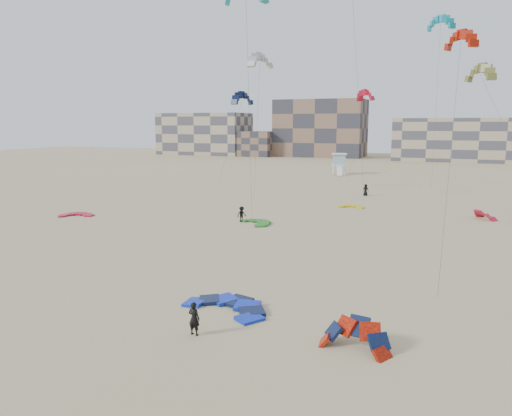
% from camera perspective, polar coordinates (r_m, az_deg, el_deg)
% --- Properties ---
extents(ground, '(320.00, 320.00, 0.00)m').
position_cam_1_polar(ground, '(28.96, -6.05, -11.51)').
color(ground, tan).
rests_on(ground, ground).
extents(kite_ground_blue, '(5.77, 5.94, 0.83)m').
position_cam_1_polar(kite_ground_blue, '(29.00, -3.34, -11.44)').
color(kite_ground_blue, '#191FF3').
rests_on(kite_ground_blue, ground).
extents(kite_ground_orange, '(3.81, 3.81, 3.35)m').
position_cam_1_polar(kite_ground_orange, '(24.67, 11.17, -15.53)').
color(kite_ground_orange, '#F51F03').
rests_on(kite_ground_orange, ground).
extents(kite_ground_red, '(4.83, 4.92, 0.63)m').
position_cam_1_polar(kite_ground_red, '(60.68, -19.84, -0.85)').
color(kite_ground_red, red).
rests_on(kite_ground_red, ground).
extents(kite_ground_green, '(5.38, 5.41, 0.65)m').
position_cam_1_polar(kite_ground_green, '(52.71, -0.00, -1.79)').
color(kite_ground_green, '#1C8217').
rests_on(kite_ground_green, ground).
extents(kite_ground_red_far, '(4.12, 4.06, 2.87)m').
position_cam_1_polar(kite_ground_red_far, '(60.80, 24.64, -1.14)').
color(kite_ground_red_far, red).
rests_on(kite_ground_red_far, ground).
extents(kite_ground_yellow, '(3.20, 3.35, 0.55)m').
position_cam_1_polar(kite_ground_yellow, '(64.01, 10.78, 0.07)').
color(kite_ground_yellow, gold).
rests_on(kite_ground_yellow, ground).
extents(kitesurfer_main, '(0.65, 0.44, 1.71)m').
position_cam_1_polar(kitesurfer_main, '(25.54, -7.09, -12.43)').
color(kitesurfer_main, black).
rests_on(kitesurfer_main, ground).
extents(kitesurfer_c, '(1.16, 1.25, 1.69)m').
position_cam_1_polar(kitesurfer_c, '(53.41, -1.65, -0.72)').
color(kitesurfer_c, black).
rests_on(kitesurfer_c, ground).
extents(kitesurfer_e, '(0.96, 0.76, 1.73)m').
position_cam_1_polar(kitesurfer_e, '(74.68, 12.42, 2.03)').
color(kitesurfer_e, black).
rests_on(kitesurfer_e, ground).
extents(kite_fly_orange, '(4.80, 30.85, 18.72)m').
position_cam_1_polar(kite_fly_orange, '(56.98, 22.37, 17.18)').
color(kite_fly_orange, '#F51F03').
rests_on(kite_fly_orange, ground).
extents(kite_fly_grey, '(5.08, 7.89, 18.85)m').
position_cam_1_polar(kite_fly_grey, '(67.23, 0.46, 16.34)').
color(kite_fly_grey, silver).
rests_on(kite_fly_grey, ground).
extents(kite_fly_olive, '(9.17, 5.44, 15.54)m').
position_cam_1_polar(kite_fly_olive, '(57.10, 24.27, 13.75)').
color(kite_fly_olive, olive).
rests_on(kite_fly_olive, ground).
extents(kite_fly_navy, '(7.04, 4.83, 14.27)m').
position_cam_1_polar(kite_fly_navy, '(76.01, -1.58, 12.28)').
color(kite_fly_navy, '#0E183F').
rests_on(kite_fly_navy, ground).
extents(kite_fly_teal_b, '(5.07, 4.91, 25.01)m').
position_cam_1_polar(kite_fly_teal_b, '(82.68, 20.35, 19.10)').
color(kite_fly_teal_b, '#14A0AA').
rests_on(kite_fly_teal_b, ground).
extents(kite_fly_red, '(4.90, 5.73, 15.16)m').
position_cam_1_polar(kite_fly_red, '(84.50, 12.38, 12.35)').
color(kite_fly_red, red).
rests_on(kite_fly_red, ground).
extents(lifeguard_tower_far, '(3.79, 6.35, 4.35)m').
position_cam_1_polar(lifeguard_tower_far, '(105.78, 9.47, 4.99)').
color(lifeguard_tower_far, white).
rests_on(lifeguard_tower_far, ground).
extents(condo_west_a, '(30.00, 15.00, 14.00)m').
position_cam_1_polar(condo_west_a, '(174.71, -5.90, 8.42)').
color(condo_west_a, tan).
rests_on(condo_west_a, ground).
extents(condo_west_b, '(28.00, 14.00, 18.00)m').
position_cam_1_polar(condo_west_b, '(163.44, 7.37, 9.02)').
color(condo_west_b, '#7B5D4A').
rests_on(condo_west_b, ground).
extents(condo_mid, '(32.00, 16.00, 12.00)m').
position_cam_1_polar(condo_mid, '(153.75, 21.59, 7.29)').
color(condo_mid, tan).
rests_on(condo_mid, ground).
extents(condo_fill_left, '(12.00, 10.00, 8.00)m').
position_cam_1_polar(condo_fill_left, '(164.37, -0.02, 7.36)').
color(condo_fill_left, '#7B5D4A').
rests_on(condo_fill_left, ground).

